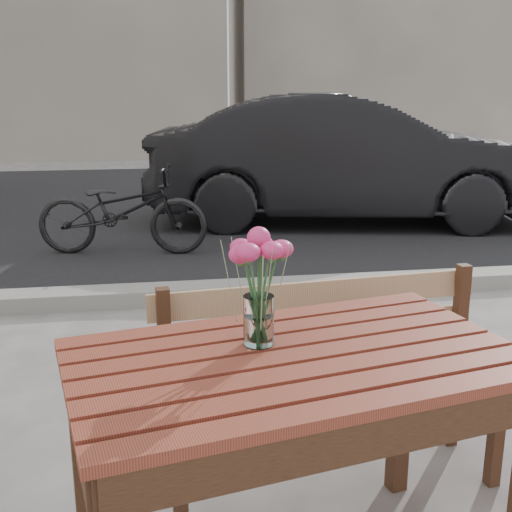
{
  "coord_description": "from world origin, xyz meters",
  "views": [
    {
      "loc": [
        -0.62,
        -1.56,
        1.55
      ],
      "look_at": [
        -0.33,
        0.26,
        1.06
      ],
      "focal_mm": 45.0,
      "sensor_mm": 36.0,
      "label": 1
    }
  ],
  "objects_px": {
    "main_vase": "(259,273)",
    "parked_car": "(346,159)",
    "bicycle": "(122,210)",
    "main_table": "(296,395)"
  },
  "relations": [
    {
      "from": "bicycle",
      "to": "parked_car",
      "type": "bearing_deg",
      "value": -56.48
    },
    {
      "from": "main_table",
      "to": "main_vase",
      "type": "distance_m",
      "value": 0.38
    },
    {
      "from": "main_vase",
      "to": "bicycle",
      "type": "distance_m",
      "value": 4.37
    },
    {
      "from": "parked_car",
      "to": "bicycle",
      "type": "xyz_separation_m",
      "value": [
        -2.5,
        -1.1,
        -0.31
      ]
    },
    {
      "from": "main_table",
      "to": "parked_car",
      "type": "xyz_separation_m",
      "value": [
        1.8,
        5.47,
        0.07
      ]
    },
    {
      "from": "parked_car",
      "to": "main_table",
      "type": "bearing_deg",
      "value": 172.12
    },
    {
      "from": "main_vase",
      "to": "main_table",
      "type": "bearing_deg",
      "value": -42.71
    },
    {
      "from": "parked_car",
      "to": "main_vase",
      "type": "bearing_deg",
      "value": 170.93
    },
    {
      "from": "main_vase",
      "to": "parked_car",
      "type": "distance_m",
      "value": 5.71
    },
    {
      "from": "main_table",
      "to": "parked_car",
      "type": "distance_m",
      "value": 5.76
    }
  ]
}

